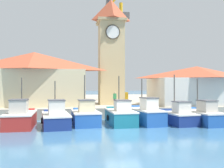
% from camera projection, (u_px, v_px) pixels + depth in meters
% --- Properties ---
extents(ground_plane, '(300.00, 300.00, 0.00)m').
position_uv_depth(ground_plane, '(124.00, 132.00, 18.88)').
color(ground_plane, '#386689').
extents(quay_wharf, '(120.00, 40.00, 1.07)m').
position_uv_depth(quay_wharf, '(96.00, 102.00, 45.83)').
color(quay_wharf, '#A89E89').
rests_on(quay_wharf, ground).
extents(fishing_boat_far_left, '(2.41, 4.80, 3.98)m').
position_uv_depth(fishing_boat_far_left, '(20.00, 118.00, 20.82)').
color(fishing_boat_far_left, '#AD2823').
rests_on(fishing_boat_far_left, ground).
extents(fishing_boat_left_outer, '(2.77, 5.20, 3.72)m').
position_uv_depth(fishing_boat_left_outer, '(56.00, 118.00, 21.19)').
color(fishing_boat_left_outer, navy).
rests_on(fishing_boat_left_outer, ground).
extents(fishing_boat_left_inner, '(2.49, 4.32, 4.25)m').
position_uv_depth(fishing_boat_left_inner, '(85.00, 116.00, 22.13)').
color(fishing_boat_left_inner, '#2356A8').
rests_on(fishing_boat_left_inner, ground).
extents(fishing_boat_mid_left, '(2.27, 4.85, 4.18)m').
position_uv_depth(fishing_boat_mid_left, '(120.00, 115.00, 22.46)').
color(fishing_boat_mid_left, '#196B7F').
rests_on(fishing_boat_mid_left, ground).
extents(fishing_boat_center, '(2.61, 5.29, 3.93)m').
position_uv_depth(fishing_boat_center, '(145.00, 114.00, 22.96)').
color(fishing_boat_center, '#2356A8').
rests_on(fishing_boat_center, ground).
extents(fishing_boat_mid_right, '(2.49, 4.29, 4.31)m').
position_uv_depth(fishing_boat_mid_right, '(177.00, 116.00, 22.56)').
color(fishing_boat_mid_right, navy).
rests_on(fishing_boat_mid_right, ground).
extents(fishing_boat_right_inner, '(2.23, 5.25, 3.97)m').
position_uv_depth(fishing_boat_right_inner, '(202.00, 115.00, 22.80)').
color(fishing_boat_right_inner, '#2356A8').
rests_on(fishing_boat_right_inner, ground).
extents(clock_tower, '(3.43, 3.43, 14.42)m').
position_uv_depth(clock_tower, '(111.00, 49.00, 32.03)').
color(clock_tower, tan).
rests_on(clock_tower, quay_wharf).
extents(warehouse_left, '(11.59, 5.59, 5.98)m').
position_uv_depth(warehouse_left, '(34.00, 78.00, 29.00)').
color(warehouse_left, beige).
rests_on(warehouse_left, quay_wharf).
extents(warehouse_right, '(10.86, 7.40, 4.57)m').
position_uv_depth(warehouse_right, '(197.00, 85.00, 31.31)').
color(warehouse_right, silver).
rests_on(warehouse_right, quay_wharf).
extents(port_crane_near, '(4.84, 7.65, 17.75)m').
position_uv_depth(port_crane_near, '(120.00, 61.00, 42.62)').
color(port_crane_near, '#976E11').
rests_on(port_crane_near, quay_wharf).
extents(port_crane_far, '(2.00, 8.93, 18.95)m').
position_uv_depth(port_crane_far, '(109.00, 52.00, 40.53)').
color(port_crane_far, '#353539').
rests_on(port_crane_far, quay_wharf).
extents(dock_worker_near_tower, '(0.34, 0.22, 1.62)m').
position_uv_depth(dock_worker_near_tower, '(115.00, 99.00, 27.79)').
color(dock_worker_near_tower, '#33333D').
rests_on(dock_worker_near_tower, quay_wharf).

